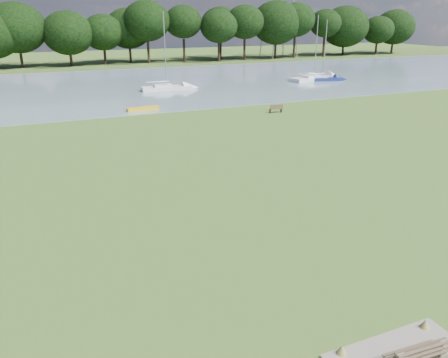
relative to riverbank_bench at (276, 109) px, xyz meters
name	(u,v)px	position (x,y,z in m)	size (l,w,h in m)	color
ground	(221,195)	(-13.43, -17.67, -0.43)	(220.00, 220.00, 0.00)	olive
river	(104,87)	(-13.43, 24.33, -0.43)	(220.00, 40.00, 0.10)	slate
far_bank	(80,65)	(-13.43, 54.33, -0.43)	(220.00, 20.00, 0.40)	#4C6626
riverbank_bench	(276,109)	(0.00, 0.00, 0.00)	(1.42, 0.57, 0.85)	brown
kayak	(143,109)	(-12.17, 6.33, -0.21)	(3.30, 0.77, 0.33)	gold
tree_line	(112,27)	(-7.37, 50.33, 6.72)	(153.87, 9.98, 12.08)	black
sailboat_0	(166,86)	(-6.37, 17.85, 0.11)	(6.61, 2.32, 9.68)	white
sailboat_2	(314,77)	(16.71, 18.16, 0.11)	(8.72, 4.09, 9.24)	white
sailboat_3	(322,78)	(17.60, 17.17, 0.09)	(5.97, 3.07, 8.61)	navy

